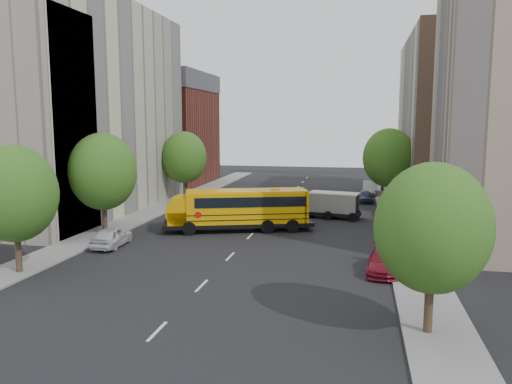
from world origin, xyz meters
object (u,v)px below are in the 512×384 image
(street_tree_2, at_px, (184,157))
(parked_car_4, at_px, (365,196))
(school_bus, at_px, (237,208))
(parked_car_3, at_px, (383,262))
(street_tree_4, at_px, (389,158))
(street_tree_0, at_px, (14,194))
(parked_car_0, at_px, (112,237))
(street_tree_3, at_px, (432,228))
(parked_car_1, at_px, (197,197))
(safari_truck, at_px, (329,204))
(street_tree_5, at_px, (383,154))
(parked_car_5, at_px, (370,188))
(street_tree_1, at_px, (103,172))

(street_tree_2, xyz_separation_m, parked_car_4, (19.80, 2.92, -4.19))
(school_bus, relative_size, parked_car_3, 2.79)
(street_tree_4, xyz_separation_m, parked_car_4, (-2.20, 2.92, -4.44))
(street_tree_0, height_order, parked_car_3, street_tree_0)
(school_bus, height_order, parked_car_3, school_bus)
(parked_car_0, bearing_deg, street_tree_3, 147.93)
(parked_car_3, bearing_deg, school_bus, 144.52)
(street_tree_2, bearing_deg, street_tree_0, -90.00)
(parked_car_1, bearing_deg, street_tree_2, -48.51)
(safari_truck, relative_size, parked_car_0, 1.39)
(street_tree_2, distance_m, street_tree_4, 22.00)
(street_tree_5, bearing_deg, street_tree_0, -118.81)
(school_bus, distance_m, parked_car_4, 20.05)
(street_tree_2, distance_m, parked_car_4, 20.45)
(parked_car_3, relative_size, parked_car_5, 0.90)
(street_tree_1, xyz_separation_m, street_tree_5, (22.00, 30.00, -0.25))
(street_tree_0, height_order, parked_car_5, street_tree_0)
(street_tree_0, bearing_deg, parked_car_3, 12.14)
(street_tree_0, distance_m, street_tree_3, 22.36)
(parked_car_1, bearing_deg, safari_truck, 159.93)
(street_tree_3, relative_size, street_tree_5, 0.95)
(parked_car_0, height_order, parked_car_5, parked_car_5)
(school_bus, height_order, parked_car_5, school_bus)
(street_tree_0, height_order, street_tree_1, street_tree_1)
(parked_car_0, xyz_separation_m, parked_car_1, (0.00, 18.74, 0.04))
(street_tree_0, bearing_deg, school_bus, 55.25)
(street_tree_2, relative_size, school_bus, 0.63)
(street_tree_3, height_order, street_tree_5, street_tree_5)
(school_bus, bearing_deg, safari_truck, 26.87)
(street_tree_4, distance_m, street_tree_5, 12.01)
(street_tree_1, height_order, street_tree_4, street_tree_4)
(street_tree_1, relative_size, street_tree_2, 1.03)
(safari_truck, bearing_deg, street_tree_3, -66.68)
(parked_car_4, distance_m, parked_car_5, 6.08)
(school_bus, height_order, parked_car_1, school_bus)
(street_tree_0, xyz_separation_m, street_tree_4, (22.00, 28.00, 0.43))
(street_tree_2, xyz_separation_m, parked_car_1, (2.20, -2.38, -4.08))
(street_tree_3, bearing_deg, safari_truck, 102.57)
(street_tree_4, xyz_separation_m, safari_truck, (-5.52, -7.23, -3.82))
(safari_truck, bearing_deg, parked_car_5, 87.04)
(parked_car_5, bearing_deg, parked_car_4, -94.12)
(street_tree_3, bearing_deg, parked_car_5, 92.20)
(parked_car_4, bearing_deg, street_tree_5, 71.06)
(street_tree_5, bearing_deg, street_tree_4, -90.00)
(parked_car_1, xyz_separation_m, parked_car_4, (17.60, 5.29, -0.11))
(street_tree_5, height_order, parked_car_5, street_tree_5)
(street_tree_5, distance_m, parked_car_0, 38.79)
(street_tree_4, height_order, parked_car_1, street_tree_4)
(school_bus, height_order, parked_car_0, school_bus)
(street_tree_0, xyz_separation_m, street_tree_5, (22.00, 40.00, 0.06))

